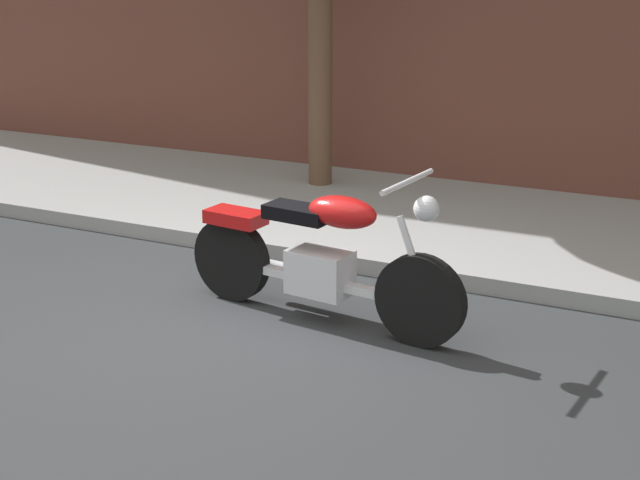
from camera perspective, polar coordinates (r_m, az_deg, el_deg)
name	(u,v)px	position (r m, az deg, el deg)	size (l,w,h in m)	color
ground_plane	(218,334)	(6.29, -6.49, -5.97)	(60.00, 60.00, 0.00)	#303335
sidewalk	(380,216)	(8.76, 3.81, 1.54)	(20.28, 2.88, 0.14)	#959595
motorcycle	(320,258)	(6.32, 0.01, -1.17)	(2.21, 0.70, 1.14)	black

